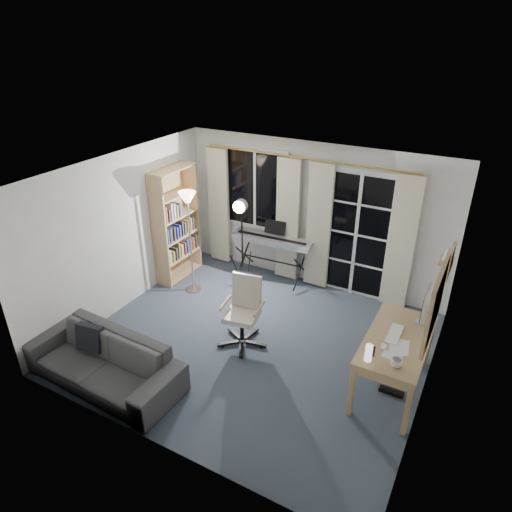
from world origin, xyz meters
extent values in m
cube|color=#373E50|center=(0.00, 0.00, -0.01)|extent=(4.50, 4.00, 0.02)
cube|color=white|center=(-1.05, 1.98, 1.50)|extent=(1.20, 0.06, 1.40)
cube|color=black|center=(-1.05, 1.95, 1.50)|extent=(1.10, 0.02, 1.30)
cube|color=white|center=(-1.05, 1.94, 1.50)|extent=(0.04, 0.03, 1.30)
cube|color=white|center=(0.75, 1.98, 1.02)|extent=(1.32, 0.06, 2.11)
cube|color=black|center=(0.45, 1.95, 1.02)|extent=(0.55, 0.02, 1.95)
cube|color=black|center=(1.05, 1.95, 1.02)|extent=(0.55, 0.02, 1.95)
cube|color=white|center=(0.75, 1.94, 1.02)|extent=(0.05, 0.04, 2.05)
cube|color=white|center=(0.75, 1.94, 0.55)|extent=(1.15, 0.03, 0.03)
cube|color=white|center=(0.75, 1.94, 1.05)|extent=(1.15, 0.03, 0.03)
cube|color=white|center=(0.75, 1.94, 1.55)|extent=(1.15, 0.03, 0.03)
cylinder|color=gold|center=(-0.15, 1.90, 2.15)|extent=(3.50, 0.03, 0.03)
cube|color=beige|center=(-1.75, 1.88, 1.08)|extent=(0.40, 0.07, 2.10)
cube|color=beige|center=(-0.40, 1.88, 1.08)|extent=(0.40, 0.07, 2.10)
cube|color=beige|center=(0.15, 1.88, 1.08)|extent=(0.40, 0.07, 2.10)
cube|color=beige|center=(1.45, 1.88, 1.08)|extent=(0.40, 0.07, 2.10)
cube|color=tan|center=(-2.09, 0.63, 0.97)|extent=(0.31, 0.03, 1.95)
cube|color=tan|center=(-2.09, 1.51, 0.97)|extent=(0.31, 0.03, 1.95)
cube|color=tan|center=(-2.23, 1.07, 0.97)|extent=(0.03, 0.88, 1.95)
cube|color=tan|center=(-2.09, 1.07, 0.03)|extent=(0.32, 0.88, 0.02)
cube|color=tan|center=(-2.09, 1.07, 0.39)|extent=(0.32, 0.88, 0.02)
cube|color=tan|center=(-2.09, 1.07, 0.76)|extent=(0.32, 0.88, 0.02)
cube|color=tan|center=(-2.09, 1.07, 1.13)|extent=(0.32, 0.88, 0.02)
cube|color=tan|center=(-2.09, 1.07, 1.50)|extent=(0.32, 0.88, 0.02)
cube|color=tan|center=(-2.09, 1.07, 1.92)|extent=(0.32, 0.88, 0.02)
cube|color=#B3B4A9|center=(-2.07, 0.71, 0.53)|extent=(0.22, 0.06, 0.25)
cube|color=olive|center=(-2.07, 0.81, 0.50)|extent=(0.22, 0.04, 0.20)
cube|color=#393939|center=(-2.07, 0.89, 0.51)|extent=(0.22, 0.04, 0.22)
cube|color=olive|center=(-2.07, 0.96, 0.55)|extent=(0.22, 0.04, 0.29)
cube|color=#B3B4A9|center=(-2.07, 1.04, 0.52)|extent=(0.22, 0.05, 0.23)
cube|color=brown|center=(-2.07, 1.13, 0.52)|extent=(0.22, 0.04, 0.23)
cube|color=#313B95|center=(-2.07, 1.20, 0.52)|extent=(0.22, 0.05, 0.24)
cube|color=olive|center=(-2.07, 1.29, 0.51)|extent=(0.22, 0.03, 0.22)
cube|color=brown|center=(-2.07, 1.36, 0.52)|extent=(0.22, 0.05, 0.23)
cube|color=#393939|center=(-2.07, 1.45, 0.53)|extent=(0.22, 0.03, 0.26)
cube|color=#313B95|center=(-2.07, 0.71, 0.91)|extent=(0.22, 0.03, 0.27)
cube|color=#393939|center=(-2.07, 0.78, 0.90)|extent=(0.22, 0.06, 0.26)
cube|color=#393939|center=(-2.07, 0.88, 0.89)|extent=(0.22, 0.04, 0.23)
cube|color=#313B95|center=(-2.07, 0.95, 0.88)|extent=(0.22, 0.03, 0.21)
cube|color=#313B95|center=(-2.07, 1.02, 0.89)|extent=(0.22, 0.04, 0.23)
cube|color=#393939|center=(-2.07, 1.10, 0.91)|extent=(0.22, 0.03, 0.27)
cube|color=#393939|center=(-2.07, 1.17, 0.88)|extent=(0.22, 0.05, 0.21)
cube|color=#E79C56|center=(-2.07, 1.25, 0.89)|extent=(0.22, 0.04, 0.23)
cube|color=olive|center=(-2.07, 1.33, 0.89)|extent=(0.22, 0.03, 0.24)
cube|color=#393939|center=(-2.07, 1.40, 0.89)|extent=(0.22, 0.03, 0.23)
cube|color=brown|center=(-2.07, 0.71, 1.28)|extent=(0.22, 0.04, 0.28)
cube|color=#393939|center=(-2.07, 0.79, 1.25)|extent=(0.22, 0.03, 0.21)
cube|color=#B3B4A9|center=(-2.07, 0.85, 1.29)|extent=(0.22, 0.03, 0.29)
cube|color=#B3B4A9|center=(-2.07, 0.92, 1.28)|extent=(0.22, 0.03, 0.27)
cube|color=olive|center=(-2.07, 1.00, 1.25)|extent=(0.22, 0.03, 0.22)
cube|color=#313B95|center=(-2.07, 1.07, 1.25)|extent=(0.22, 0.04, 0.22)
cylinder|color=#B2B2B7|center=(-1.58, 0.77, 0.01)|extent=(0.32, 0.32, 0.03)
cylinder|color=#B2B2B7|center=(-1.58, 0.77, 0.82)|extent=(0.03, 0.03, 1.59)
cone|color=#FFE5B2|center=(-1.58, 0.77, 1.64)|extent=(0.34, 0.34, 0.16)
cylinder|color=black|center=(-1.11, 1.67, 0.37)|extent=(0.06, 0.66, 0.60)
cylinder|color=black|center=(-1.11, 1.67, 0.37)|extent=(0.06, 0.66, 0.60)
cylinder|color=black|center=(-0.06, 1.73, 0.37)|extent=(0.06, 0.66, 0.60)
cylinder|color=black|center=(-0.06, 1.73, 0.37)|extent=(0.06, 0.66, 0.60)
cylinder|color=black|center=(-0.58, 1.70, 0.37)|extent=(1.06, 0.08, 0.03)
cube|color=silver|center=(-0.58, 1.70, 0.77)|extent=(1.39, 0.42, 0.10)
cube|color=white|center=(-0.58, 1.62, 0.81)|extent=(1.27, 0.21, 0.02)
cube|color=black|center=(-0.58, 1.66, 0.82)|extent=(1.23, 0.15, 0.01)
cube|color=black|center=(-0.59, 1.81, 0.95)|extent=(0.37, 0.09, 0.23)
cylinder|color=black|center=(-0.84, 1.33, 0.29)|extent=(0.05, 0.25, 0.63)
cylinder|color=black|center=(-1.01, 1.39, 0.29)|extent=(0.23, 0.11, 0.64)
cylinder|color=black|center=(-0.98, 1.21, 0.29)|extent=(0.20, 0.16, 0.64)
cylinder|color=black|center=(-0.94, 1.31, 0.90)|extent=(0.03, 0.03, 1.09)
cylinder|color=silver|center=(-0.94, 1.26, 1.45)|extent=(0.22, 0.14, 0.21)
cylinder|color=white|center=(-0.93, 1.20, 1.45)|extent=(0.18, 0.04, 0.18)
cube|color=black|center=(0.06, -0.06, 0.04)|extent=(0.30, 0.09, 0.04)
cylinder|color=black|center=(0.14, -0.05, 0.02)|extent=(0.05, 0.05, 0.05)
cube|color=black|center=(-0.11, 0.11, 0.04)|extent=(0.09, 0.30, 0.04)
cylinder|color=black|center=(-0.10, 0.18, 0.02)|extent=(0.05, 0.05, 0.05)
cube|color=black|center=(-0.32, 0.00, 0.04)|extent=(0.29, 0.18, 0.04)
cylinder|color=black|center=(-0.39, 0.03, 0.02)|extent=(0.05, 0.05, 0.05)
cube|color=black|center=(-0.28, -0.24, 0.04)|extent=(0.24, 0.24, 0.04)
cylinder|color=black|center=(-0.34, -0.29, 0.02)|extent=(0.05, 0.05, 0.05)
cube|color=black|center=(-0.05, -0.28, 0.04)|extent=(0.18, 0.29, 0.04)
cylinder|color=black|center=(-0.01, -0.34, 0.02)|extent=(0.05, 0.05, 0.05)
cylinder|color=black|center=(-0.14, -0.09, 0.26)|extent=(0.06, 0.06, 0.37)
cube|color=beige|center=(-0.14, -0.09, 0.47)|extent=(0.49, 0.49, 0.07)
cube|color=beige|center=(-0.17, 0.11, 0.75)|extent=(0.42, 0.18, 0.49)
cube|color=black|center=(-0.18, 0.15, 0.77)|extent=(0.40, 0.15, 0.45)
cylinder|color=tan|center=(-0.38, -0.11, 0.62)|extent=(0.10, 0.38, 0.04)
cylinder|color=tan|center=(0.10, -0.04, 0.62)|extent=(0.10, 0.38, 0.04)
cube|color=#A17D52|center=(1.88, 0.03, 0.72)|extent=(0.69, 1.38, 0.04)
cube|color=#A17D52|center=(1.88, 0.03, 0.65)|extent=(0.65, 1.34, 0.10)
cube|color=#A17D52|center=(1.58, -0.62, 0.35)|extent=(0.06, 0.06, 0.70)
cube|color=#A17D52|center=(2.19, -0.62, 0.35)|extent=(0.06, 0.06, 0.70)
cube|color=#A17D52|center=(1.57, 0.68, 0.35)|extent=(0.06, 0.06, 0.70)
cube|color=#A17D52|center=(2.18, 0.68, 0.35)|extent=(0.06, 0.06, 0.70)
cube|color=silver|center=(2.08, 0.48, 0.75)|extent=(0.18, 0.12, 0.01)
cube|color=silver|center=(2.08, 0.48, 0.88)|extent=(0.04, 0.03, 0.22)
cube|color=silver|center=(2.08, 0.48, 1.03)|extent=(0.04, 0.53, 0.33)
cube|color=black|center=(2.06, 0.48, 1.03)|extent=(0.01, 0.49, 0.30)
cube|color=white|center=(1.83, 0.08, 0.75)|extent=(0.14, 0.41, 0.02)
cube|color=white|center=(1.78, -0.22, 0.75)|extent=(0.06, 0.10, 0.02)
cube|color=white|center=(1.93, -0.12, 0.74)|extent=(0.26, 0.32, 0.01)
cube|color=white|center=(1.90, -0.31, 0.74)|extent=(0.22, 0.16, 0.00)
cube|color=black|center=(1.70, -0.41, 0.80)|extent=(0.05, 0.04, 0.12)
cylinder|color=white|center=(1.68, -0.51, 0.84)|extent=(0.08, 0.08, 0.20)
cube|color=black|center=(1.93, -0.07, 0.02)|extent=(0.30, 0.08, 0.05)
imported|color=silver|center=(1.98, -0.47, 0.80)|extent=(0.12, 0.10, 0.12)
cube|color=tan|center=(2.23, -0.35, 1.55)|extent=(0.04, 0.94, 0.74)
cube|color=white|center=(2.21, -0.35, 1.55)|extent=(0.01, 0.84, 0.64)
cube|color=tan|center=(2.23, 0.55, 1.60)|extent=(0.03, 0.42, 0.32)
cube|color=#4A8F47|center=(2.21, 0.55, 1.60)|extent=(0.00, 0.36, 0.26)
cube|color=tan|center=(2.16, 1.05, 1.35)|extent=(0.16, 0.30, 0.02)
cone|color=beige|center=(2.16, 1.05, 1.44)|extent=(0.12, 0.12, 0.15)
imported|color=#333335|center=(-1.26, -1.55, 0.40)|extent=(2.08, 0.68, 0.81)
cube|color=black|center=(-1.56, -1.44, 0.48)|extent=(0.37, 0.23, 0.36)
camera|label=1|loc=(2.48, -4.49, 3.98)|focal=32.00mm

